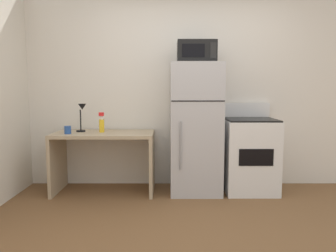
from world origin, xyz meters
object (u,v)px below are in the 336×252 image
(desk_lamp, at_px, (81,113))
(refrigerator, at_px, (195,128))
(desk, at_px, (104,150))
(coffee_mug, at_px, (67,130))
(spray_bottle, at_px, (101,124))
(microwave, at_px, (196,52))
(oven_range, at_px, (249,155))

(desk_lamp, distance_m, refrigerator, 1.43)
(desk, xyz_separation_m, refrigerator, (1.14, 0.01, 0.27))
(desk, relative_size, coffee_mug, 12.88)
(desk, bearing_deg, spray_bottle, 161.85)
(desk_lamp, xyz_separation_m, microwave, (1.42, -0.07, 0.74))
(spray_bottle, bearing_deg, oven_range, 0.29)
(coffee_mug, bearing_deg, microwave, 4.29)
(microwave, relative_size, oven_range, 0.42)
(oven_range, bearing_deg, coffee_mug, -176.26)
(desk, xyz_separation_m, oven_range, (1.82, 0.02, -0.06))
(coffee_mug, bearing_deg, refrigerator, 5.07)
(desk, height_order, coffee_mug, coffee_mug)
(microwave, bearing_deg, coffee_mug, -175.71)
(refrigerator, xyz_separation_m, oven_range, (0.68, 0.01, -0.33))
(coffee_mug, relative_size, oven_range, 0.09)
(refrigerator, height_order, microwave, microwave)
(desk_lamp, distance_m, spray_bottle, 0.30)
(coffee_mug, bearing_deg, desk, 17.20)
(desk_lamp, bearing_deg, spray_bottle, -10.59)
(desk, height_order, refrigerator, refrigerator)
(desk, bearing_deg, refrigerator, 0.51)
(coffee_mug, relative_size, microwave, 0.21)
(desk, xyz_separation_m, coffee_mug, (-0.41, -0.13, 0.27))
(spray_bottle, xyz_separation_m, refrigerator, (1.16, 0.00, -0.05))
(refrigerator, bearing_deg, desk, -179.49)
(refrigerator, relative_size, oven_range, 1.45)
(desk_lamp, bearing_deg, oven_range, -1.05)
(coffee_mug, bearing_deg, oven_range, 3.74)
(desk, distance_m, desk_lamp, 0.54)
(desk_lamp, bearing_deg, coffee_mug, -124.47)
(desk, bearing_deg, microwave, -0.56)
(refrigerator, relative_size, microwave, 3.47)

